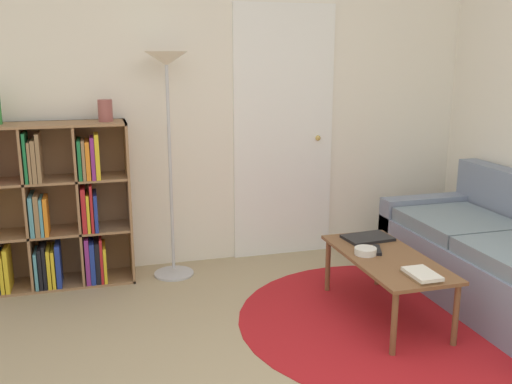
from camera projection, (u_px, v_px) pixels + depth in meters
wall_back at (226, 102)px, 4.48m from camera, size 7.11×0.11×2.60m
rug at (386, 319)px, 3.65m from camera, size 1.90×1.90×0.01m
bookshelf at (48, 211)px, 4.09m from camera, size 1.08×0.34×1.19m
floor_lamp at (168, 95)px, 4.08m from camera, size 0.31×0.31×1.67m
couch at (507, 261)px, 3.89m from camera, size 0.86×1.82×0.82m
coffee_table at (387, 263)px, 3.63m from camera, size 0.48×1.02×0.41m
laptop at (368, 238)px, 3.95m from camera, size 0.34×0.25×0.02m
bowl at (365, 251)px, 3.64m from camera, size 0.14×0.14×0.04m
book_stack_on_table at (422, 275)px, 3.27m from camera, size 0.15×0.24×0.03m
remote at (377, 250)px, 3.70m from camera, size 0.10×0.17×0.02m
vase_on_shelf at (105, 111)px, 4.04m from camera, size 0.10×0.10×0.15m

